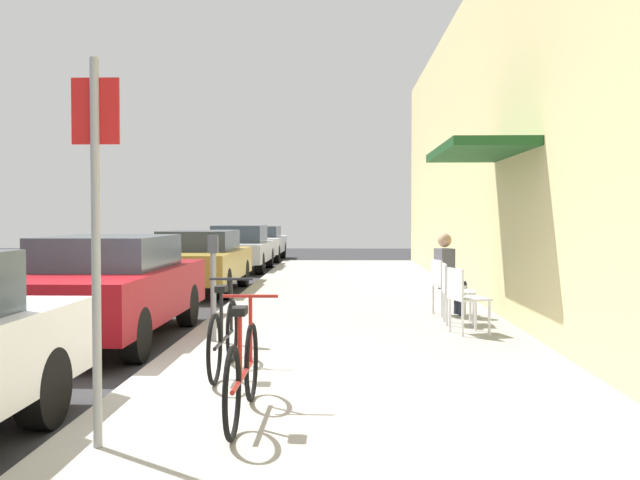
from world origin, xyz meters
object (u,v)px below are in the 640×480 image
Objects in this scene: bicycle_1 at (224,336)px; cafe_chair_1 at (453,289)px; seated_patron_2 at (448,271)px; cafe_chair_2 at (444,283)px; parked_car_3 at (239,247)px; street_sign at (96,221)px; bicycle_0 at (243,372)px; parked_car_4 at (259,242)px; parked_car_2 at (199,260)px; cafe_chair_0 at (464,296)px; parked_car_1 at (107,286)px; parking_meter at (213,280)px.

bicycle_1 is 1.97× the size of cafe_chair_1.
cafe_chair_2 is at bearing -166.88° from seated_patron_2.
parked_car_3 is at bearing 114.18° from cafe_chair_2.
cafe_chair_1 is at bearing 49.69° from bicycle_1.
street_sign is 2.99× the size of cafe_chair_2.
parked_car_3 is 12.42m from cafe_chair_1.
parked_car_4 is at bearing 96.29° from bicycle_0.
parked_car_3 is 5.23m from parked_car_4.
parked_car_3 is at bearing 90.00° from parked_car_2.
parked_car_1 is at bearing -179.82° from cafe_chair_0.
bicycle_1 is at bearing -139.25° from cafe_chair_0.
parking_meter is 0.51× the size of street_sign.
cafe_chair_1 is (-0.00, 0.88, 0.00)m from cafe_chair_0.
parked_car_3 is 16.54m from bicycle_0.
parking_meter reaches higher than bicycle_0.
street_sign is (1.50, -17.06, 0.92)m from parked_car_3.
parked_car_3 reaches higher than bicycle_0.
seated_patron_2 is (0.06, 0.91, 0.19)m from cafe_chair_1.
bicycle_0 is (0.83, -3.35, -0.41)m from parking_meter.
cafe_chair_0 is at bearing 59.38° from bicycle_0.
cafe_chair_1 is at bearing -90.13° from cafe_chair_2.
bicycle_0 is at bearing -59.18° from parked_car_1.
cafe_chair_2 is (3.25, 6.48, -1.02)m from street_sign.
cafe_chair_2 is (2.78, 4.18, 0.14)m from bicycle_1.
street_sign is 1.52× the size of bicycle_1.
bicycle_1 is at bearing 78.47° from street_sign.
parked_car_1 is 5.06× the size of cafe_chair_2.
cafe_chair_2 is 0.20m from seated_patron_2.
parked_car_3 is 11.61m from seated_patron_2.
bicycle_1 reaches higher than cafe_chair_1.
parked_car_1 reaches higher than bicycle_1.
seated_patron_2 is (0.06, 1.79, 0.19)m from cafe_chair_0.
cafe_chair_0 is 0.88m from cafe_chair_1.
parked_car_2 is 6.24m from parked_car_3.
parking_meter is at bearing -142.70° from cafe_chair_2.
seated_patron_2 reaches higher than parked_car_1.
street_sign is at bearing -86.15° from parked_car_4.
cafe_chair_1 is at bearing 59.79° from street_sign.
parking_meter reaches higher than cafe_chair_1.
parked_car_1 is 1.69× the size of street_sign.
seated_patron_2 is (2.43, 5.80, 0.34)m from bicycle_0.
parked_car_4 reaches higher than cafe_chair_2.
street_sign is at bearing -116.64° from cafe_chair_2.
parked_car_2 is 6.47m from seated_patron_2.
parked_car_1 is 5.06× the size of cafe_chair_0.
street_sign is at bearing -72.24° from parked_car_1.
parked_car_1 is 4.83m from cafe_chair_1.
cafe_chair_0 is (4.75, -17.59, -0.07)m from parked_car_4.
parked_car_3 is 17.15m from street_sign.
parked_car_2 is 2.57× the size of bicycle_0.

